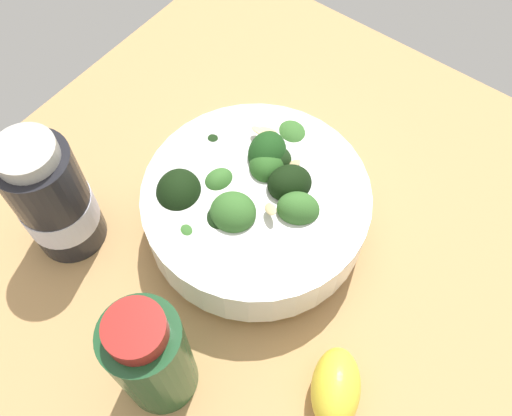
{
  "coord_description": "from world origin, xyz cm",
  "views": [
    {
      "loc": [
        -16.04,
        23.89,
        51.65
      ],
      "look_at": [
        1.0,
        1.55,
        4.0
      ],
      "focal_mm": 38.79,
      "sensor_mm": 36.0,
      "label": 1
    }
  ],
  "objects_px": {
    "bottle_tall": "(54,200)",
    "lemon_wedge": "(336,388)",
    "bottle_short": "(151,357)",
    "bowl_of_broccoli": "(255,203)"
  },
  "relations": [
    {
      "from": "bowl_of_broccoli",
      "to": "bottle_tall",
      "type": "bearing_deg",
      "value": 40.22
    },
    {
      "from": "lemon_wedge",
      "to": "bottle_short",
      "type": "bearing_deg",
      "value": 31.92
    },
    {
      "from": "lemon_wedge",
      "to": "bottle_tall",
      "type": "xyz_separation_m",
      "value": [
        0.31,
        0.03,
        0.04
      ]
    },
    {
      "from": "bowl_of_broccoli",
      "to": "bottle_tall",
      "type": "xyz_separation_m",
      "value": [
        0.15,
        0.12,
        0.02
      ]
    },
    {
      "from": "lemon_wedge",
      "to": "bottle_short",
      "type": "distance_m",
      "value": 0.16
    },
    {
      "from": "bottle_short",
      "to": "lemon_wedge",
      "type": "bearing_deg",
      "value": -148.08
    },
    {
      "from": "bottle_tall",
      "to": "bottle_short",
      "type": "height_order",
      "value": "bottle_tall"
    },
    {
      "from": "bottle_tall",
      "to": "lemon_wedge",
      "type": "bearing_deg",
      "value": -174.93
    },
    {
      "from": "bottle_short",
      "to": "bowl_of_broccoli",
      "type": "bearing_deg",
      "value": -80.29
    },
    {
      "from": "lemon_wedge",
      "to": "bottle_tall",
      "type": "distance_m",
      "value": 0.31
    }
  ]
}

